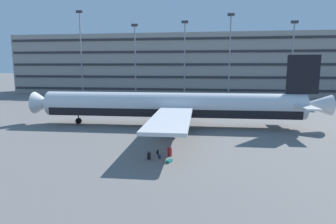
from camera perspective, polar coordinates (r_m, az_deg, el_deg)
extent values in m
plane|color=slate|center=(42.03, 7.74, -3.02)|extent=(600.00, 600.00, 0.00)
cube|color=gray|center=(93.64, 8.07, 9.29)|extent=(124.52, 16.04, 18.49)
cube|color=#2D2D33|center=(85.79, 7.96, 4.37)|extent=(123.27, 0.24, 0.70)
cube|color=#2D2D33|center=(85.57, 8.01, 6.84)|extent=(123.27, 0.24, 0.70)
cube|color=#2D2D33|center=(85.52, 8.07, 9.32)|extent=(123.27, 0.24, 0.70)
cube|color=#2D2D33|center=(85.62, 8.12, 11.79)|extent=(123.27, 0.24, 0.70)
cube|color=#2D2D33|center=(85.88, 8.18, 14.26)|extent=(123.27, 0.24, 0.70)
cylinder|color=silver|center=(42.06, 0.61, 1.43)|extent=(37.59, 4.55, 3.57)
cube|color=black|center=(42.20, 0.60, 0.11)|extent=(36.09, 4.44, 1.14)
cone|color=silver|center=(48.25, -23.41, 1.66)|extent=(2.94, 3.46, 3.39)
cone|color=silver|center=(44.66, 27.07, 1.23)|extent=(4.35, 2.96, 2.85)
cube|color=black|center=(43.74, 25.18, 6.73)|extent=(4.29, 0.47, 5.35)
cube|color=silver|center=(40.72, 25.77, 0.90)|extent=(1.94, 5.39, 0.20)
cube|color=silver|center=(47.11, 23.10, 2.07)|extent=(1.94, 5.39, 0.20)
cube|color=silver|center=(32.51, 0.61, -1.31)|extent=(4.81, 15.86, 0.36)
cube|color=silver|center=(51.57, 2.82, 2.53)|extent=(4.81, 15.86, 0.36)
cylinder|color=#9E9EA3|center=(35.57, 0.27, -2.51)|extent=(2.60, 2.03, 1.96)
cylinder|color=#9E9EA3|center=(48.96, 2.01, 0.68)|extent=(2.60, 2.03, 1.96)
cylinder|color=black|center=(46.17, -17.29, -1.69)|extent=(0.91, 0.37, 0.90)
cylinder|color=slate|center=(46.05, -17.33, -0.86)|extent=(0.20, 0.20, 1.37)
cylinder|color=black|center=(40.90, 2.47, -2.64)|extent=(0.91, 0.37, 0.90)
cylinder|color=slate|center=(40.76, 2.48, -1.70)|extent=(0.20, 0.20, 1.37)
cylinder|color=black|center=(43.86, 2.76, -1.84)|extent=(0.91, 0.37, 0.90)
cylinder|color=slate|center=(43.74, 2.76, -0.96)|extent=(0.20, 0.20, 1.37)
cylinder|color=gray|center=(87.42, -16.80, 10.64)|extent=(0.36, 0.36, 23.45)
cube|color=#333338|center=(88.66, -17.18, 18.46)|extent=(1.80, 0.50, 0.70)
cylinder|color=gray|center=(82.08, -6.50, 9.71)|extent=(0.36, 0.36, 19.51)
cube|color=#333338|center=(82.82, -6.63, 16.72)|extent=(1.80, 0.50, 0.70)
cylinder|color=gray|center=(79.77, 3.30, 9.99)|extent=(0.36, 0.36, 20.09)
cube|color=#333338|center=(80.62, 3.37, 17.39)|extent=(1.80, 0.50, 0.70)
cylinder|color=gray|center=(79.70, 12.10, 10.38)|extent=(0.36, 0.36, 21.68)
cube|color=#333338|center=(80.77, 12.37, 18.33)|extent=(1.80, 0.50, 0.70)
cylinder|color=gray|center=(82.31, 23.35, 9.04)|extent=(0.36, 0.36, 19.50)
cube|color=#333338|center=(83.05, 23.80, 16.01)|extent=(1.80, 0.50, 0.70)
cube|color=black|center=(27.61, -3.77, -8.60)|extent=(0.31, 0.46, 0.64)
cylinder|color=#333338|center=(27.63, -3.92, -7.77)|extent=(0.02, 0.02, 0.11)
cylinder|color=#333338|center=(27.40, -3.99, -7.92)|extent=(0.02, 0.02, 0.11)
cube|color=black|center=(27.50, -3.96, -7.74)|extent=(0.04, 0.25, 0.02)
cylinder|color=black|center=(27.87, -3.48, -9.17)|extent=(0.05, 0.02, 0.05)
cylinder|color=black|center=(27.54, -3.59, -9.40)|extent=(0.05, 0.02, 0.05)
cylinder|color=black|center=(27.90, -3.94, -9.15)|extent=(0.05, 0.02, 0.05)
cylinder|color=black|center=(27.57, -4.05, -9.38)|extent=(0.05, 0.02, 0.05)
cube|color=#B21E23|center=(28.48, 0.33, -7.85)|extent=(0.45, 0.46, 0.80)
cylinder|color=#333338|center=(28.31, 0.58, -7.02)|extent=(0.02, 0.02, 0.09)
cylinder|color=#333338|center=(28.48, 0.34, -6.92)|extent=(0.02, 0.02, 0.09)
cube|color=black|center=(28.38, 0.46, -6.89)|extent=(0.16, 0.18, 0.02)
cylinder|color=black|center=(28.43, 0.33, -8.78)|extent=(0.05, 0.05, 0.05)
cylinder|color=black|center=(28.68, -0.02, -8.62)|extent=(0.05, 0.05, 0.05)
cylinder|color=black|center=(28.53, 0.68, -8.71)|extent=(0.05, 0.05, 0.05)
cylinder|color=black|center=(28.79, 0.32, -8.55)|extent=(0.05, 0.05, 0.05)
cube|color=#147266|center=(26.82, 0.23, -9.70)|extent=(0.59, 0.86, 0.22)
cube|color=black|center=(27.17, 0.61, -9.45)|extent=(0.18, 0.08, 0.02)
ellipsoid|color=navy|center=(27.83, -1.66, -8.77)|extent=(0.35, 0.43, 0.43)
ellipsoid|color=navy|center=(27.87, -1.46, -8.88)|extent=(0.19, 0.28, 0.19)
torus|color=black|center=(27.76, -1.73, -8.34)|extent=(0.04, 0.08, 0.08)
cube|color=black|center=(27.91, -1.91, -8.73)|extent=(0.04, 0.04, 0.36)
cube|color=black|center=(27.72, -1.81, -8.85)|extent=(0.04, 0.04, 0.36)
ellipsoid|color=black|center=(29.05, -2.08, -7.94)|extent=(0.23, 0.32, 0.49)
ellipsoid|color=black|center=(29.08, -2.26, -8.07)|extent=(0.11, 0.22, 0.22)
torus|color=black|center=(28.97, -2.02, -7.46)|extent=(0.02, 0.08, 0.08)
cube|color=black|center=(28.96, -1.91, -7.99)|extent=(0.03, 0.04, 0.42)
cube|color=black|center=(29.12, -1.88, -7.90)|extent=(0.03, 0.04, 0.42)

